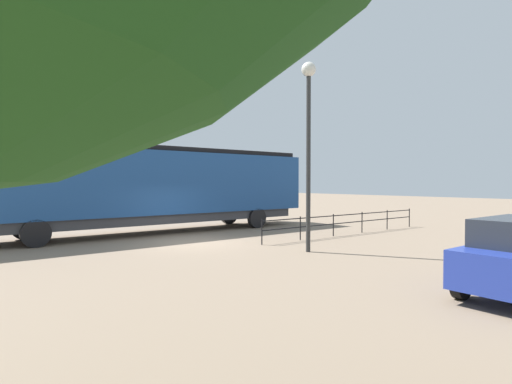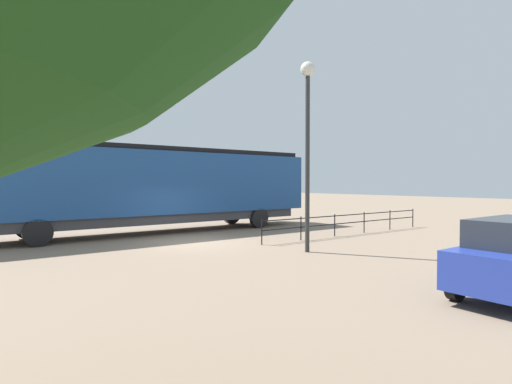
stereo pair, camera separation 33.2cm
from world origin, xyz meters
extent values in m
plane|color=#84705B|center=(0.00, 0.00, 0.00)|extent=(120.00, 120.00, 0.00)
cube|color=navy|center=(-4.08, -0.01, 2.51)|extent=(3.07, 17.00, 3.02)
cube|color=black|center=(-4.08, 7.25, 2.06)|extent=(2.95, 2.49, 2.11)
cube|color=black|center=(-4.08, -0.01, 4.14)|extent=(2.76, 16.32, 0.24)
cube|color=#38383D|center=(-4.08, -0.01, 0.78)|extent=(2.76, 15.64, 0.45)
cylinder|color=black|center=(-5.46, 5.43, 0.55)|extent=(0.30, 1.10, 1.10)
cylinder|color=black|center=(-2.70, 5.43, 0.55)|extent=(0.30, 1.10, 1.10)
cylinder|color=black|center=(-5.46, -5.45, 0.55)|extent=(0.30, 1.10, 1.10)
cylinder|color=black|center=(-2.70, -5.45, 0.55)|extent=(0.30, 1.10, 1.10)
cylinder|color=black|center=(10.69, 3.40, 0.32)|extent=(0.22, 0.64, 0.64)
cylinder|color=black|center=(10.69, 0.57, 0.32)|extent=(0.22, 0.64, 0.64)
cylinder|color=#2D2D2D|center=(4.48, 2.19, 3.21)|extent=(0.16, 0.16, 6.43)
sphere|color=silver|center=(4.48, 2.19, 6.59)|extent=(0.53, 0.53, 0.53)
cube|color=black|center=(2.18, 7.27, 0.95)|extent=(0.04, 10.78, 0.04)
cube|color=black|center=(2.18, 7.27, 0.57)|extent=(0.04, 10.78, 0.04)
cylinder|color=black|center=(2.18, 1.88, 0.52)|extent=(0.05, 0.05, 1.04)
cylinder|color=black|center=(2.18, 4.04, 0.52)|extent=(0.05, 0.05, 1.04)
cylinder|color=black|center=(2.18, 6.19, 0.52)|extent=(0.05, 0.05, 1.04)
cylinder|color=black|center=(2.18, 8.35, 0.52)|extent=(0.05, 0.05, 1.04)
cylinder|color=black|center=(2.18, 10.50, 0.52)|extent=(0.05, 0.05, 1.04)
cylinder|color=black|center=(2.18, 12.66, 0.52)|extent=(0.05, 0.05, 1.04)
camera|label=1|loc=(14.73, -8.21, 2.52)|focal=28.09mm
camera|label=2|loc=(14.93, -7.94, 2.52)|focal=28.09mm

